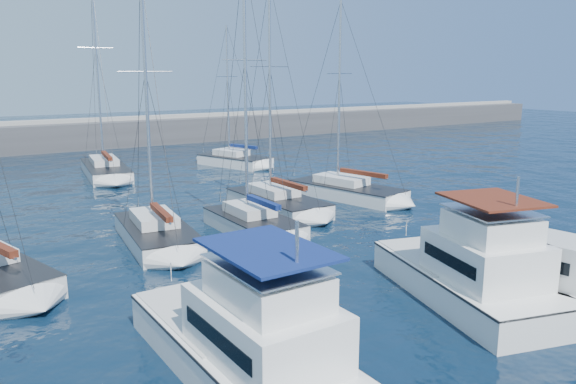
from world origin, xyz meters
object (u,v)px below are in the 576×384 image
motor_yacht_stbd_outer (530,280)px  sailboat_back_b (105,170)px  motor_yacht_port_inner (251,346)px  sailboat_mid_c (253,223)px  motor_yacht_stbd_inner (473,274)px  sailboat_mid_e (346,191)px  sailboat_mid_b (157,234)px  sailboat_back_c (235,160)px  sailboat_mid_d (277,202)px

motor_yacht_stbd_outer → sailboat_back_b: size_ratio=0.40×
motor_yacht_port_inner → sailboat_mid_c: (7.53, 13.45, -0.59)m
motor_yacht_stbd_inner → sailboat_mid_e: sailboat_mid_e is taller
sailboat_mid_c → sailboat_mid_e: 10.66m
sailboat_mid_b → sailboat_mid_c: bearing=-3.8°
motor_yacht_port_inner → motor_yacht_stbd_outer: 11.73m
motor_yacht_port_inner → motor_yacht_stbd_inner: size_ratio=1.05×
motor_yacht_stbd_outer → sailboat_mid_e: 19.22m
sailboat_back_c → motor_yacht_port_inner: bearing=-136.4°
sailboat_mid_c → sailboat_mid_e: bearing=22.9°
sailboat_mid_b → sailboat_mid_d: size_ratio=0.96×
sailboat_mid_e → sailboat_back_c: 16.67m
sailboat_mid_d → motor_yacht_port_inner: bearing=-124.9°
sailboat_mid_b → sailboat_back_c: sailboat_mid_b is taller
sailboat_back_c → sailboat_mid_e: bearing=-108.9°
motor_yacht_port_inner → motor_yacht_stbd_outer: size_ratio=1.41×
sailboat_back_b → motor_yacht_stbd_outer: bearing=-72.6°
motor_yacht_stbd_inner → sailboat_mid_b: size_ratio=0.67×
motor_yacht_stbd_outer → sailboat_back_c: (5.36, 35.03, -0.43)m
motor_yacht_stbd_outer → sailboat_mid_e: size_ratio=0.51×
motor_yacht_port_inner → motor_yacht_stbd_inner: (9.95, 0.49, 0.00)m
sailboat_mid_c → motor_yacht_port_inner: bearing=-119.2°
sailboat_back_b → sailboat_mid_d: bearing=-64.6°
sailboat_mid_e → sailboat_back_b: (-12.02, 18.00, 0.02)m
motor_yacht_port_inner → sailboat_mid_d: bearing=55.6°
sailboat_back_b → sailboat_back_c: bearing=0.9°
sailboat_mid_e → sailboat_back_c: size_ratio=1.04×
sailboat_mid_d → sailboat_back_c: sailboat_mid_d is taller
sailboat_mid_e → sailboat_mid_c: bearing=-171.2°
motor_yacht_stbd_inner → motor_yacht_stbd_outer: 2.17m
sailboat_mid_d → sailboat_back_b: bearing=106.6°
motor_yacht_port_inner → sailboat_mid_b: bearing=79.8°
sailboat_mid_e → sailboat_back_c: bearing=76.9°
sailboat_mid_c → sailboat_back_b: (-2.19, 22.15, -0.01)m
sailboat_mid_b → sailboat_back_c: (14.72, 19.87, -0.00)m
motor_yacht_stbd_inner → sailboat_back_b: 35.41m
motor_yacht_port_inner → sailboat_mid_e: size_ratio=0.72×
motor_yacht_port_inner → sailboat_mid_d: (11.33, 17.14, -0.62)m
sailboat_mid_b → sailboat_mid_e: sailboat_mid_b is taller
sailboat_mid_d → sailboat_mid_c: bearing=-137.2°
motor_yacht_stbd_inner → motor_yacht_stbd_outer: motor_yacht_stbd_inner is taller
motor_yacht_stbd_outer → sailboat_mid_b: size_ratio=0.50×
sailboat_mid_e → sailboat_back_b: bearing=109.7°
motor_yacht_stbd_outer → sailboat_mid_c: 14.82m
motor_yacht_stbd_inner → sailboat_back_b: bearing=112.7°
sailboat_mid_c → sailboat_back_c: size_ratio=1.13×
sailboat_mid_c → sailboat_mid_d: (3.80, 3.70, -0.03)m
motor_yacht_port_inner → sailboat_mid_e: (17.35, 17.59, -0.63)m
sailboat_mid_b → sailboat_back_b: sailboat_back_b is taller
sailboat_mid_d → sailboat_back_c: bearing=70.0°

